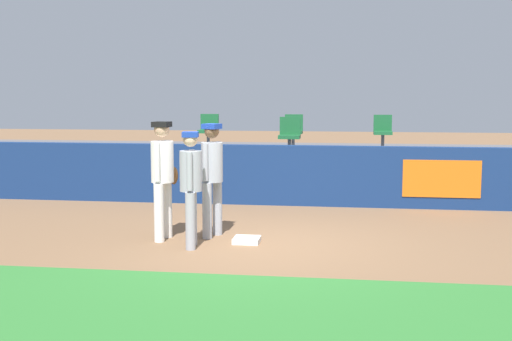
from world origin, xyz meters
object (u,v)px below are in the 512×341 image
at_px(player_coach_visitor, 191,181).
at_px(seat_back_left, 209,128).
at_px(player_fielder_home, 163,172).
at_px(seat_back_center, 293,129).
at_px(first_base, 247,240).
at_px(seat_front_center, 290,133).
at_px(seat_back_right, 383,130).
at_px(player_runner_visitor, 212,172).

distance_m(player_coach_visitor, seat_back_left, 7.29).
height_order(player_fielder_home, seat_back_center, player_fielder_home).
height_order(first_base, player_coach_visitor, player_coach_visitor).
relative_size(first_base, seat_front_center, 0.48).
height_order(first_base, seat_back_left, seat_back_left).
bearing_deg(seat_front_center, player_fielder_home, -107.22).
bearing_deg(first_base, seat_back_right, 70.85).
relative_size(first_base, seat_back_center, 0.48).
xyz_separation_m(player_coach_visitor, seat_back_left, (-1.29, 7.16, 0.39)).
height_order(first_base, seat_back_right, seat_back_right).
xyz_separation_m(player_fielder_home, seat_back_center, (1.45, 6.71, 0.32)).
xyz_separation_m(seat_back_right, seat_front_center, (-2.14, -1.80, 0.00)).
bearing_deg(player_fielder_home, seat_back_center, 173.99).
xyz_separation_m(player_runner_visitor, seat_back_left, (-1.45, 6.40, 0.34)).
xyz_separation_m(first_base, seat_back_right, (2.34, 6.74, 1.34)).
xyz_separation_m(player_fielder_home, player_coach_visitor, (0.56, -0.46, -0.07)).
distance_m(first_base, player_coach_visitor, 1.30).
relative_size(player_fielder_home, seat_back_left, 2.20).
bearing_deg(seat_back_right, player_coach_visitor, -113.46).
bearing_deg(seat_back_right, first_base, -109.15).
height_order(player_coach_visitor, seat_back_left, seat_back_left).
relative_size(seat_back_right, seat_back_center, 1.00).
xyz_separation_m(first_base, seat_front_center, (0.20, 4.94, 1.34)).
bearing_deg(first_base, player_fielder_home, 178.41).
relative_size(player_runner_visitor, player_coach_visitor, 1.05).
bearing_deg(seat_front_center, seat_back_left, 141.39).
relative_size(player_fielder_home, player_runner_visitor, 1.02).
bearing_deg(seat_back_right, seat_front_center, -139.98).
xyz_separation_m(seat_back_left, seat_back_center, (2.18, -0.00, -0.00)).
relative_size(seat_front_center, seat_back_center, 1.00).
bearing_deg(seat_back_left, seat_back_center, -0.01).
height_order(player_coach_visitor, seat_back_center, seat_back_center).
bearing_deg(seat_back_left, first_base, -73.06).
relative_size(player_coach_visitor, seat_back_right, 2.05).
relative_size(player_runner_visitor, seat_back_left, 2.15).
relative_size(player_coach_visitor, seat_front_center, 2.05).
distance_m(seat_back_right, seat_front_center, 2.80).
height_order(player_fielder_home, player_runner_visitor, player_fielder_home).
height_order(player_coach_visitor, seat_front_center, seat_front_center).
relative_size(player_fielder_home, player_coach_visitor, 1.07).
distance_m(player_fielder_home, seat_back_center, 6.87).
xyz_separation_m(seat_back_right, seat_back_left, (-4.40, 0.00, 0.00)).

